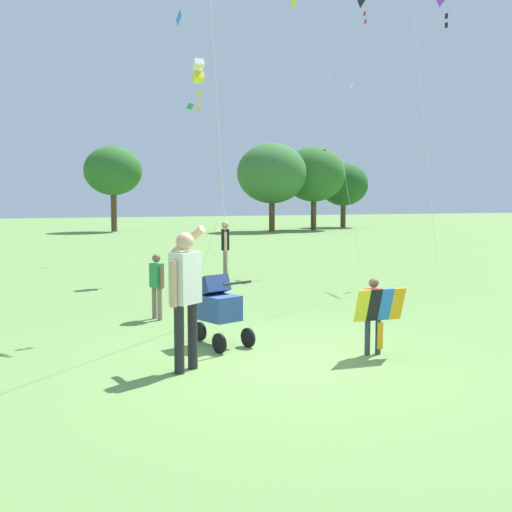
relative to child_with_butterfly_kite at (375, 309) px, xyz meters
name	(u,v)px	position (x,y,z in m)	size (l,w,h in m)	color
ground_plane	(284,362)	(-1.28, 0.12, -0.63)	(120.00, 120.00, 0.00)	#668E47
child_with_butterfly_kite	(375,309)	(0.00, 0.00, 0.00)	(0.70, 0.36, 1.05)	#33384C
person_adult_flyer	(185,288)	(-2.57, 0.18, 0.40)	(0.52, 0.68, 1.79)	#232328
stroller	(216,304)	(-1.82, 1.33, -0.03)	(0.76, 1.12, 1.03)	black
kite_orange_delta	(362,5)	(5.49, 9.71, 7.24)	(2.50, 1.71, 8.70)	black
kite_green_novelty	(445,3)	(6.19, 6.73, 6.54)	(2.77, 2.45, 7.91)	purple
kite_blue_high	(199,73)	(0.17, 8.96, 4.75)	(1.04, 2.64, 5.74)	white
distant_kites_cluster	(256,6)	(6.80, 21.84, 10.66)	(24.05, 14.96, 10.96)	blue
person_red_shirt	(225,244)	(0.75, 8.56, 0.25)	(0.28, 0.47, 1.50)	#7F705B
person_sitting_far	(157,281)	(-2.20, 3.54, 0.04)	(0.23, 0.35, 1.15)	#7F705B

